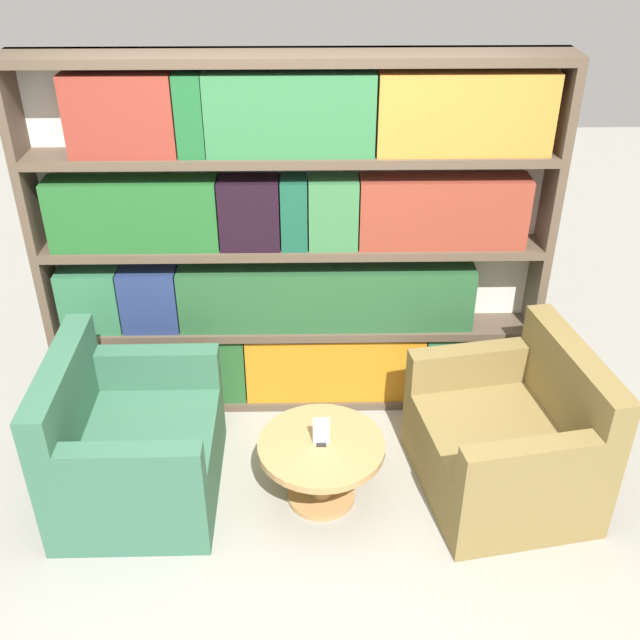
# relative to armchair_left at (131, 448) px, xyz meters

# --- Properties ---
(ground_plane) EXTENTS (14.00, 14.00, 0.00)m
(ground_plane) POSITION_rel_armchair_left_xyz_m (0.87, -0.39, -0.30)
(ground_plane) COLOR gray
(bookshelf) EXTENTS (2.94, 0.30, 2.16)m
(bookshelf) POSITION_rel_armchair_left_xyz_m (0.87, 0.84, 0.77)
(bookshelf) COLOR silver
(bookshelf) RESTS_ON ground_plane
(armchair_left) EXTENTS (0.83, 0.96, 0.86)m
(armchair_left) POSITION_rel_armchair_left_xyz_m (0.00, 0.00, 0.00)
(armchair_left) COLOR #336047
(armchair_left) RESTS_ON ground_plane
(armchair_right) EXTENTS (0.97, 1.08, 0.86)m
(armchair_right) POSITION_rel_armchair_left_xyz_m (2.03, 0.01, 0.00)
(armchair_right) COLOR olive
(armchair_right) RESTS_ON ground_plane
(coffee_table) EXTENTS (0.67, 0.67, 0.38)m
(coffee_table) POSITION_rel_armchair_left_xyz_m (1.02, -0.07, -0.02)
(coffee_table) COLOR #AD7F4C
(coffee_table) RESTS_ON ground_plane
(table_sign) EXTENTS (0.09, 0.06, 0.17)m
(table_sign) POSITION_rel_armchair_left_xyz_m (1.02, -0.07, 0.16)
(table_sign) COLOR black
(table_sign) RESTS_ON coffee_table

